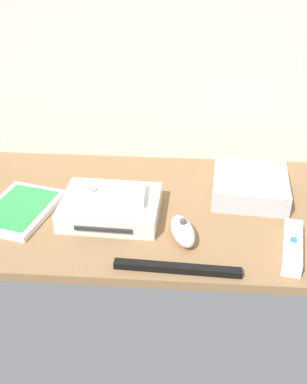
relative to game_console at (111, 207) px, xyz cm
name	(u,v)px	position (x,y,z in cm)	size (l,w,h in cm)	color
ground_plane	(154,211)	(9.09, 4.01, -3.20)	(100.00, 48.00, 2.00)	#936D47
back_wall	(161,35)	(9.09, 28.61, 29.80)	(110.00, 1.20, 64.00)	silver
game_console	(111,207)	(0.00, 0.00, 0.00)	(21.65, 17.17, 4.40)	white
mini_computer	(250,186)	(31.17, 10.48, 0.44)	(18.35, 18.35, 5.30)	silver
game_case	(20,210)	(-20.44, -0.23, -1.44)	(17.65, 21.64, 1.56)	white
remote_wand	(292,247)	(37.35, -10.16, -0.69)	(6.39, 15.22, 3.40)	white
remote_nunchuk	(183,231)	(15.83, -7.26, -0.16)	(7.09, 10.84, 5.10)	white
remote_classic_pad	(111,194)	(0.27, 0.24, 3.21)	(14.63, 8.43, 2.40)	white
sensor_bar	(177,268)	(15.06, -17.14, -1.50)	(24.00, 1.80, 1.40)	black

